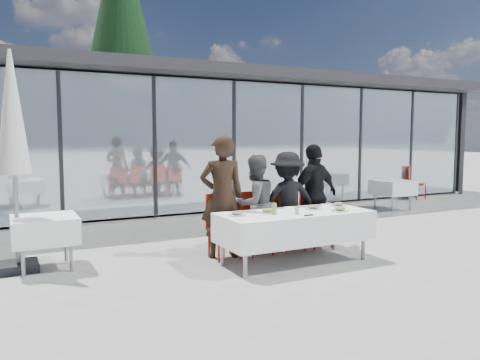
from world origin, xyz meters
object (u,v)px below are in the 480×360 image
object	(u,v)px
diner_chair_c	(287,217)
lounger	(307,200)
folded_eyeglasses	(309,215)
spare_chair_b	(339,184)
plate_d	(339,205)
diner_chair_a	(222,222)
diner_b	(255,204)
plate_extra	(340,210)
dining_table	(295,226)
diner_chair_b	(255,219)
juice_bottle	(274,209)
diner_c	(287,201)
diner_d	(314,195)
market_umbrella	(13,127)
diner_chair_d	(314,214)
plate_a	(237,214)
conifer_tree	(121,31)
spare_table_left	(45,230)
plate_b	(268,211)
spare_chair_a	(413,181)
diner_a	(222,197)
plate_c	(313,208)
spare_table_right	(393,188)

from	to	relation	value
diner_chair_c	lounger	bearing A→B (deg)	50.40
folded_eyeglasses	spare_chair_b	bearing A→B (deg)	47.53
plate_d	lounger	world-z (taller)	plate_d
diner_chair_a	diner_b	bearing A→B (deg)	-0.08
plate_d	plate_extra	distance (m)	0.51
dining_table	lounger	bearing A→B (deg)	52.82
diner_chair_b	juice_bottle	xyz separation A→B (m)	(-0.15, -0.84, 0.30)
diner_c	plate_d	distance (m)	0.83
dining_table	juice_bottle	world-z (taller)	juice_bottle
diner_d	market_umbrella	size ratio (longest dim) A/B	0.57
spare_chair_b	lounger	size ratio (longest dim) A/B	0.67
diner_chair_a	diner_chair_d	xyz separation A→B (m)	(1.72, 0.00, 0.00)
plate_a	conifer_tree	xyz separation A→B (m)	(1.54, 13.28, 5.21)
diner_chair_d	folded_eyeglasses	world-z (taller)	diner_chair_d
spare_table_left	spare_chair_b	size ratio (longest dim) A/B	0.88
folded_eyeglasses	spare_chair_b	distance (m)	6.70
diner_b	diner_chair_b	distance (m)	0.24
plate_d	spare_table_left	distance (m)	4.37
diner_chair_d	plate_b	distance (m)	1.47
dining_table	spare_chair_a	world-z (taller)	spare_chair_a
diner_chair_a	spare_table_left	bearing A→B (deg)	167.58
dining_table	diner_b	size ratio (longest dim) A/B	1.45
diner_a	spare_chair_b	size ratio (longest dim) A/B	1.91
diner_a	spare_chair_a	world-z (taller)	diner_a
plate_a	plate_c	bearing A→B (deg)	-0.46
plate_d	spare_table_left	world-z (taller)	plate_d
plate_c	plate_d	bearing A→B (deg)	7.80
diner_b	spare_chair_a	bearing A→B (deg)	-165.55
market_umbrella	lounger	distance (m)	7.29
diner_chair_a	spare_table_right	world-z (taller)	diner_chair_a
plate_c	plate_extra	bearing A→B (deg)	-55.42
spare_table_right	diner_chair_b	bearing A→B (deg)	-156.27
dining_table	diner_a	xyz separation A→B (m)	(-0.83, 0.75, 0.39)
plate_c	dining_table	bearing A→B (deg)	-169.46
diner_chair_d	spare_chair_b	xyz separation A→B (m)	(3.62, 3.82, 0.00)
diner_chair_b	diner_d	world-z (taller)	diner_d
diner_c	market_umbrella	bearing A→B (deg)	3.97
lounger	plate_extra	bearing A→B (deg)	-119.39
diner_chair_b	dining_table	bearing A→B (deg)	-71.15
spare_chair_a	diner_chair_b	bearing A→B (deg)	-154.27
diner_a	plate_b	bearing A→B (deg)	136.27
diner_d	spare_chair_a	distance (m)	7.07
diner_chair_d	conifer_tree	xyz separation A→B (m)	(-0.26, 12.61, 5.45)
diner_chair_b	plate_extra	size ratio (longest dim) A/B	3.75
plate_a	diner_chair_d	bearing A→B (deg)	20.43
plate_c	juice_bottle	bearing A→B (deg)	-168.53
diner_d	spare_table_left	xyz separation A→B (m)	(-4.18, 0.54, -0.31)
plate_b	spare_chair_a	bearing A→B (deg)	29.28
juice_bottle	spare_chair_a	bearing A→B (deg)	30.34
diner_c	plate_extra	size ratio (longest dim) A/B	6.15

